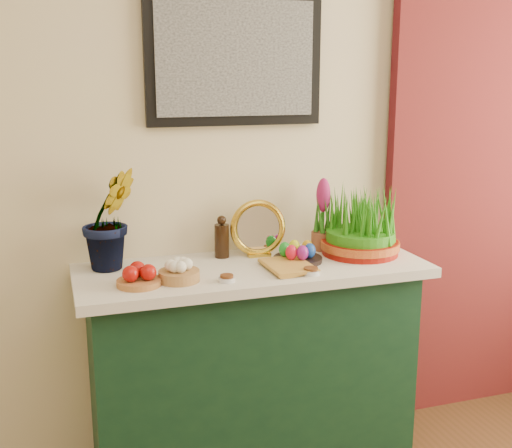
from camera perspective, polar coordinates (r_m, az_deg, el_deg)
The scene contains 13 objects.
sideboard at distance 2.75m, azimuth -0.33°, elevation -12.96°, with size 1.30×0.45×0.85m, color #12341C.
tablecloth at distance 2.59m, azimuth -0.34°, elevation -4.08°, with size 1.40×0.55×0.04m, color silver.
hyacinth_green at distance 2.54m, azimuth -12.91°, elevation 1.89°, with size 0.27×0.23×0.53m, color #276D16.
apple_bowl at distance 2.36m, azimuth -10.37°, elevation -4.60°, with size 0.18×0.18×0.08m.
garlic_basket at distance 2.39m, azimuth -6.86°, elevation -4.25°, with size 0.19×0.19×0.09m.
vinegar_cruet at distance 2.67m, azimuth -3.06°, elevation -1.33°, with size 0.06×0.06×0.18m.
mirror at distance 2.69m, azimuth 0.18°, elevation -0.43°, with size 0.24×0.08×0.24m.
book at distance 2.49m, azimuth 1.05°, elevation -3.91°, with size 0.16×0.23×0.03m, color #C18C36.
spice_dish_left at distance 2.38m, azimuth -2.61°, elevation -4.86°, with size 0.06×0.06×0.03m.
spice_dish_right at distance 2.47m, azimuth 4.89°, elevation -4.22°, with size 0.07×0.07×0.03m.
egg_plate at distance 2.62m, azimuth 3.76°, elevation -2.72°, with size 0.24×0.24×0.08m.
hyacinth_pink at distance 2.79m, azimuth 5.96°, elevation 0.56°, with size 0.10×0.10×0.32m.
wheatgrass_sabzeh at distance 2.74m, azimuth 9.29°, elevation -0.22°, with size 0.33×0.33×0.27m.
Camera 1 is at (-0.67, -0.35, 1.64)m, focal length 45.00 mm.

